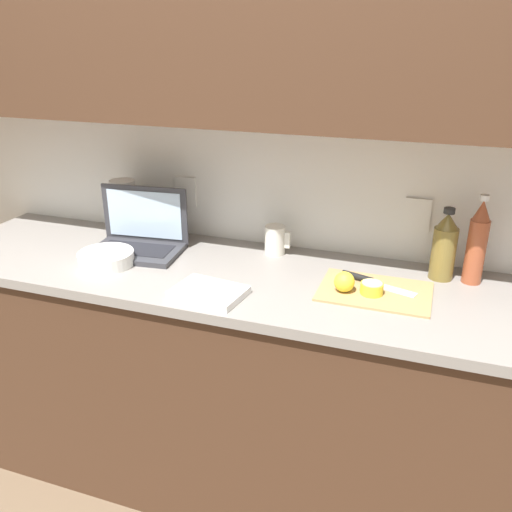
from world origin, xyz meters
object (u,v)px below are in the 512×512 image
object	(u,v)px
lemon_half_cut	(372,288)
bowl_white	(106,258)
laptop	(140,236)
bottle_green_soda	(444,247)
knife	(366,280)
paper_towel_roll	(124,208)
cutting_board	(375,291)
lemon_whole_beside	(344,282)
measuring_cup	(275,240)
bottle_oil_tall	(477,243)

from	to	relation	value
lemon_half_cut	bowl_white	distance (m)	0.94
laptop	bottle_green_soda	size ratio (longest dim) A/B	1.44
knife	lemon_half_cut	size ratio (longest dim) A/B	3.50
paper_towel_roll	knife	bearing A→B (deg)	-9.07
cutting_board	lemon_half_cut	xyz separation A→B (m)	(-0.01, -0.03, 0.02)
bowl_white	cutting_board	bearing A→B (deg)	5.58
lemon_whole_beside	paper_towel_roll	world-z (taller)	paper_towel_roll
cutting_board	lemon_whole_beside	world-z (taller)	lemon_whole_beside
cutting_board	bowl_white	world-z (taller)	bowl_white
cutting_board	measuring_cup	world-z (taller)	measuring_cup
cutting_board	lemon_whole_beside	xyz separation A→B (m)	(-0.09, -0.04, 0.04)
lemon_whole_beside	measuring_cup	xyz separation A→B (m)	(-0.31, 0.25, 0.01)
bottle_green_soda	bowl_white	bearing A→B (deg)	-166.21
cutting_board	bottle_green_soda	size ratio (longest dim) A/B	1.42
measuring_cup	bowl_white	xyz separation A→B (m)	(-0.54, -0.30, -0.03)
laptop	bowl_white	xyz separation A→B (m)	(-0.04, -0.17, -0.03)
bowl_white	paper_towel_roll	distance (m)	0.33
laptop	paper_towel_roll	distance (m)	0.21
measuring_cup	bottle_oil_tall	bearing A→B (deg)	-1.85
bottle_oil_tall	measuring_cup	world-z (taller)	bottle_oil_tall
lemon_whole_beside	paper_towel_roll	size ratio (longest dim) A/B	0.29
bottle_oil_tall	bowl_white	bearing A→B (deg)	-167.27
bottle_oil_tall	bottle_green_soda	bearing A→B (deg)	180.00
laptop	cutting_board	bearing A→B (deg)	-10.77
cutting_board	paper_towel_roll	distance (m)	1.08
measuring_cup	lemon_whole_beside	bearing A→B (deg)	-38.83
lemon_whole_beside	cutting_board	bearing A→B (deg)	22.60
lemon_whole_beside	bowl_white	world-z (taller)	lemon_whole_beside
bottle_green_soda	measuring_cup	xyz separation A→B (m)	(-0.60, 0.02, -0.06)
lemon_half_cut	measuring_cup	bearing A→B (deg)	149.05
cutting_board	measuring_cup	size ratio (longest dim) A/B	3.23
bottle_green_soda	paper_towel_roll	world-z (taller)	bottle_green_soda
bottle_oil_tall	bowl_white	size ratio (longest dim) A/B	1.53
lemon_half_cut	lemon_whole_beside	distance (m)	0.09
knife	measuring_cup	xyz separation A→B (m)	(-0.36, 0.16, 0.04)
lemon_whole_beside	lemon_half_cut	bearing A→B (deg)	7.70
knife	lemon_whole_beside	size ratio (longest dim) A/B	3.83
bottle_green_soda	bowl_white	world-z (taller)	bottle_green_soda
measuring_cup	paper_towel_roll	size ratio (longest dim) A/B	0.48
knife	bowl_white	world-z (taller)	bowl_white
lemon_half_cut	bottle_green_soda	world-z (taller)	bottle_green_soda
bottle_green_soda	bowl_white	xyz separation A→B (m)	(-1.14, -0.28, -0.09)
lemon_half_cut	lemon_whole_beside	size ratio (longest dim) A/B	1.09
knife	bowl_white	bearing A→B (deg)	-153.70
laptop	bowl_white	world-z (taller)	laptop
knife	lemon_half_cut	distance (m)	0.09
lemon_half_cut	bottle_green_soda	size ratio (longest dim) A/B	0.29
cutting_board	bowl_white	bearing A→B (deg)	-174.42
bottle_oil_tall	cutting_board	bearing A→B (deg)	-147.38
cutting_board	knife	xyz separation A→B (m)	(-0.04, 0.05, 0.01)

